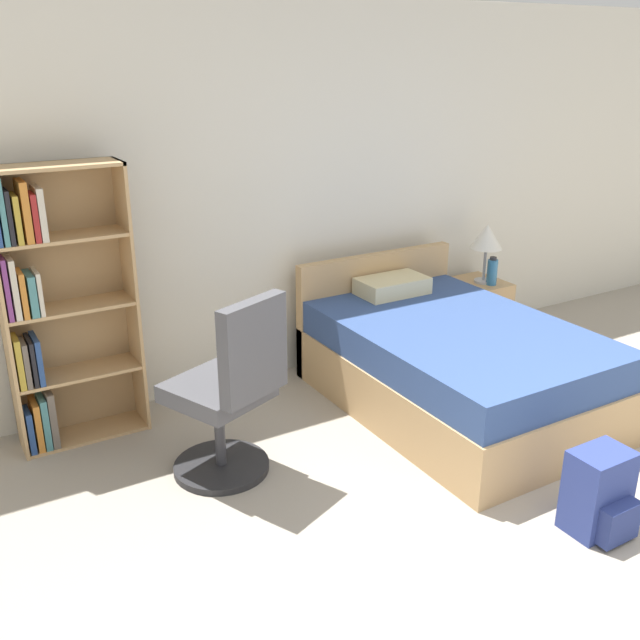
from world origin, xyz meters
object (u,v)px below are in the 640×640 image
object	(u,v)px
bed	(449,363)
water_bottle	(492,272)
bookshelf	(52,307)
office_chair	(230,396)
table_lamp	(487,238)
nightstand	(475,311)
backpack_blue	(600,494)

from	to	relation	value
bed	water_bottle	size ratio (longest dim) A/B	8.61
bookshelf	office_chair	size ratio (longest dim) A/B	1.55
water_bottle	bookshelf	bearing A→B (deg)	177.21
office_chair	table_lamp	xyz separation A→B (m)	(2.57, 0.81, 0.37)
office_chair	nightstand	world-z (taller)	office_chair
table_lamp	backpack_blue	distance (m)	2.58
table_lamp	backpack_blue	xyz separation A→B (m)	(-1.21, -2.18, -0.66)
office_chair	backpack_blue	xyz separation A→B (m)	(1.36, -1.37, -0.29)
bed	office_chair	size ratio (longest dim) A/B	1.81
nightstand	table_lamp	xyz separation A→B (m)	(0.03, -0.03, 0.62)
office_chair	table_lamp	distance (m)	2.72
bookshelf	nightstand	size ratio (longest dim) A/B	3.30
nightstand	bookshelf	bearing A→B (deg)	179.12
bed	water_bottle	bearing A→B (deg)	34.47
bed	backpack_blue	size ratio (longest dim) A/B	4.50
backpack_blue	office_chair	bearing A→B (deg)	134.78
bed	backpack_blue	world-z (taller)	bed
nightstand	table_lamp	size ratio (longest dim) A/B	1.07
bookshelf	bed	size ratio (longest dim) A/B	0.86
bed	water_bottle	world-z (taller)	bed
office_chair	table_lamp	bearing A→B (deg)	17.55
office_chair	backpack_blue	distance (m)	1.95
water_bottle	office_chair	bearing A→B (deg)	-164.13
bed	nightstand	distance (m)	1.22
table_lamp	water_bottle	size ratio (longest dim) A/B	2.09
office_chair	water_bottle	world-z (taller)	office_chair
bookshelf	bed	bearing A→B (deg)	-19.82
water_bottle	nightstand	bearing A→B (deg)	111.62
water_bottle	backpack_blue	distance (m)	2.47
office_chair	nightstand	distance (m)	2.69
bookshelf	backpack_blue	size ratio (longest dim) A/B	3.85
office_chair	nightstand	size ratio (longest dim) A/B	2.13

